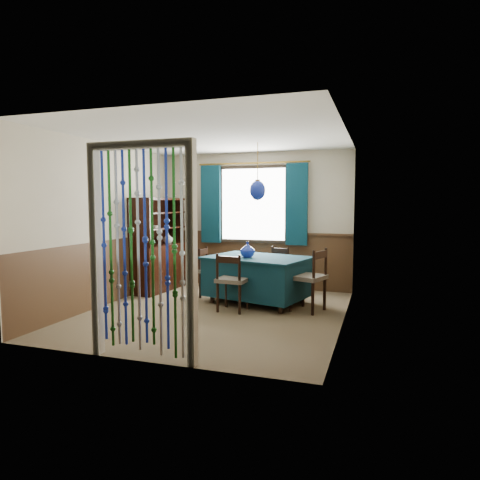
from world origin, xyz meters
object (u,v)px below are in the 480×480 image
(sideboard, at_px, (159,258))
(vase_table, at_px, (248,250))
(chair_far, at_px, (275,270))
(vase_sideboard, at_px, (168,238))
(chair_left, at_px, (211,271))
(pendant_lamp, at_px, (258,190))
(chair_right, at_px, (310,278))
(bowl_shelf, at_px, (154,227))
(chair_near, at_px, (232,280))
(dining_table, at_px, (257,276))

(sideboard, height_order, vase_table, sideboard)
(chair_far, bearing_deg, vase_sideboard, 22.11)
(vase_table, bearing_deg, sideboard, 163.68)
(chair_left, relative_size, pendant_lamp, 0.94)
(chair_right, xyz_separation_m, sideboard, (-2.84, 0.69, 0.09))
(chair_far, height_order, vase_sideboard, vase_sideboard)
(chair_left, xyz_separation_m, vase_sideboard, (-1.05, 0.47, 0.49))
(vase_sideboard, bearing_deg, sideboard, -103.66)
(sideboard, bearing_deg, bowl_shelf, -73.24)
(bowl_shelf, bearing_deg, pendant_lamp, -5.13)
(vase_sideboard, bearing_deg, pendant_lamp, -19.68)
(chair_near, relative_size, vase_table, 3.93)
(pendant_lamp, relative_size, vase_sideboard, 4.27)
(vase_table, height_order, bowl_shelf, bowl_shelf)
(pendant_lamp, xyz_separation_m, bowl_shelf, (-1.92, 0.17, -0.61))
(vase_sideboard, bearing_deg, chair_far, -1.43)
(pendant_lamp, bearing_deg, chair_left, 166.38)
(vase_table, bearing_deg, vase_sideboard, 156.23)
(vase_table, bearing_deg, chair_far, 70.21)
(dining_table, relative_size, chair_near, 2.05)
(dining_table, bearing_deg, chair_right, -1.22)
(chair_left, relative_size, sideboard, 0.50)
(chair_near, bearing_deg, chair_left, 132.11)
(vase_table, relative_size, bowl_shelf, 1.06)
(pendant_lamp, height_order, vase_sideboard, pendant_lamp)
(chair_far, height_order, pendant_lamp, pendant_lamp)
(sideboard, distance_m, vase_sideboard, 0.44)
(dining_table, xyz_separation_m, sideboard, (-1.98, 0.44, 0.15))
(sideboard, xyz_separation_m, bowl_shelf, (0.06, -0.27, 0.58))
(chair_near, height_order, sideboard, sideboard)
(vase_sideboard, bearing_deg, chair_right, -18.51)
(chair_left, xyz_separation_m, pendant_lamp, (0.87, -0.21, 1.33))
(chair_far, relative_size, pendant_lamp, 0.94)
(dining_table, relative_size, pendant_lamp, 1.98)
(vase_table, relative_size, vase_sideboard, 1.05)
(pendant_lamp, relative_size, vase_table, 4.07)
(chair_near, relative_size, sideboard, 0.51)
(chair_right, height_order, bowl_shelf, bowl_shelf)
(chair_right, distance_m, vase_sideboard, 2.97)
(chair_left, distance_m, chair_right, 1.80)
(chair_left, xyz_separation_m, bowl_shelf, (-1.05, -0.04, 0.72))
(chair_near, relative_size, chair_far, 1.03)
(chair_far, xyz_separation_m, pendant_lamp, (-0.14, -0.64, 1.33))
(chair_far, bearing_deg, vase_table, 93.75)
(pendant_lamp, bearing_deg, chair_near, -108.88)
(sideboard, bearing_deg, vase_table, -12.18)
(chair_far, distance_m, vase_sideboard, 2.11)
(sideboard, distance_m, bowl_shelf, 0.64)
(chair_far, relative_size, bowl_shelf, 4.04)
(dining_table, relative_size, chair_right, 1.89)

